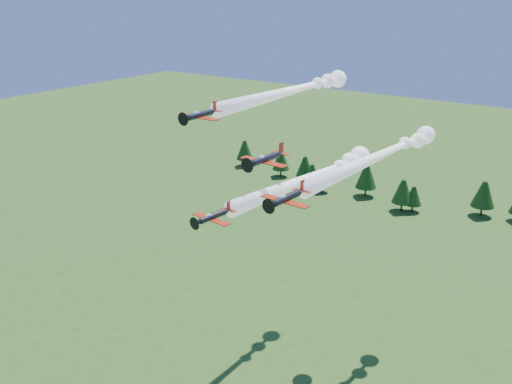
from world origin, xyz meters
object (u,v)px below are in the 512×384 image
Objects in this scene: plane_lead at (317,175)px; plane_left at (296,89)px; plane_slot at (265,159)px; plane_right at (384,153)px.

plane_left reaches higher than plane_lead.
plane_slot is (8.94, -23.84, -6.64)m from plane_left.
plane_slot is (-2.83, -11.96, 5.34)m from plane_lead.
plane_left is 26.32m from plane_slot.
plane_right is at bearing -4.14° from plane_left.
plane_right is (19.57, -1.68, -9.23)m from plane_left.
plane_lead is 4.84× the size of plane_slot.
plane_lead is 20.58m from plane_left.
plane_left reaches higher than plane_right.
plane_left is at bearing 179.51° from plane_right.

